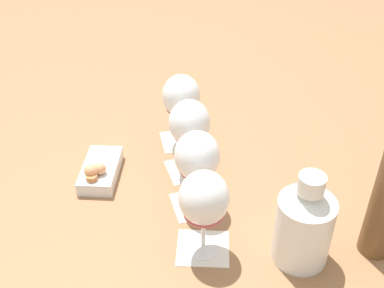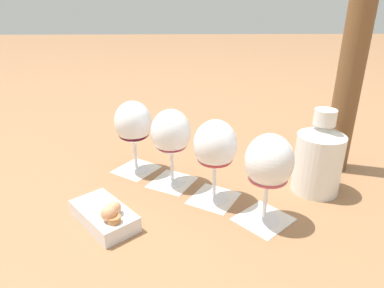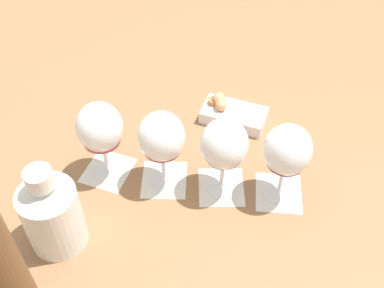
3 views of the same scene
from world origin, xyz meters
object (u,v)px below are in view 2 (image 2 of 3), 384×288
object	(u,v)px
wine_glass_1	(215,148)
wine_glass_2	(171,135)
wine_glass_3	(133,125)
umbrella_pole	(358,33)
ceramic_vase	(319,157)
wine_glass_0	(269,164)
snack_dish	(105,215)

from	to	relation	value
wine_glass_1	wine_glass_2	bearing A→B (deg)	51.58
wine_glass_2	wine_glass_3	distance (m)	0.12
wine_glass_1	umbrella_pole	bearing A→B (deg)	-66.03
ceramic_vase	wine_glass_3	bearing A→B (deg)	75.19
wine_glass_0	snack_dish	xyz separation A→B (m)	(-0.01, 0.33, -0.11)
wine_glass_0	snack_dish	size ratio (longest dim) A/B	1.12
wine_glass_2	snack_dish	distance (m)	0.24
wine_glass_2	ceramic_vase	distance (m)	0.35
ceramic_vase	snack_dish	bearing A→B (deg)	104.60
ceramic_vase	umbrella_pole	size ratio (longest dim) A/B	0.29
umbrella_pole	wine_glass_1	bearing A→B (deg)	113.97
wine_glass_2	snack_dish	bearing A→B (deg)	142.00
wine_glass_0	ceramic_vase	bearing A→B (deg)	-51.50
wine_glass_1	wine_glass_2	size ratio (longest dim) A/B	1.00
wine_glass_3	wine_glass_1	bearing A→B (deg)	-127.33
wine_glass_0	snack_dish	bearing A→B (deg)	91.09
wine_glass_1	ceramic_vase	xyz separation A→B (m)	(0.03, -0.25, -0.04)
wine_glass_0	wine_glass_1	size ratio (longest dim) A/B	1.00
wine_glass_3	snack_dish	world-z (taller)	wine_glass_3
wine_glass_1	snack_dish	bearing A→B (deg)	111.48
wine_glass_1	wine_glass_3	bearing A→B (deg)	52.67
wine_glass_1	wine_glass_3	size ratio (longest dim) A/B	1.00
wine_glass_1	umbrella_pole	world-z (taller)	umbrella_pole
wine_glass_2	umbrella_pole	distance (m)	0.51
snack_dish	wine_glass_1	bearing A→B (deg)	-68.52
wine_glass_0	ceramic_vase	distance (m)	0.20
wine_glass_0	snack_dish	distance (m)	0.35
wine_glass_1	wine_glass_2	world-z (taller)	same
wine_glass_3	ceramic_vase	xyz separation A→B (m)	(-0.12, -0.45, -0.04)
ceramic_vase	snack_dish	distance (m)	0.50
wine_glass_3	umbrella_pole	size ratio (longest dim) A/B	0.27
wine_glass_1	ceramic_vase	bearing A→B (deg)	-82.25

